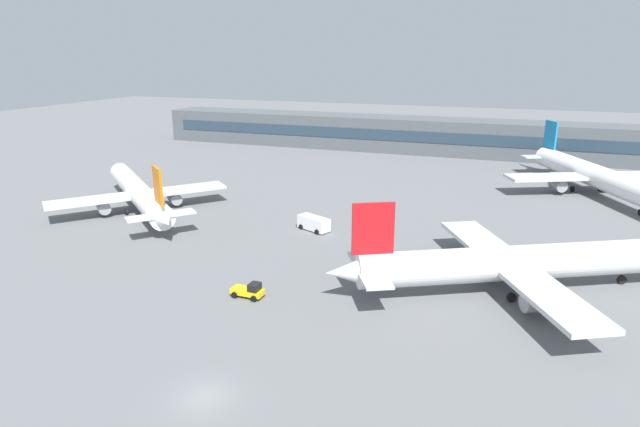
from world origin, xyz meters
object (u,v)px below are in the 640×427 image
Objects in this scene: baggage_tug_yellow at (249,291)px; service_van_white at (314,223)px; airplane_mid at (138,192)px; airplane_far at (596,176)px; airplane_near at (522,263)px.

service_van_white is (-1.58, 23.85, 0.31)m from baggage_tug_yellow.
baggage_tug_yellow is 23.91m from service_van_white.
airplane_mid reaches higher than baggage_tug_yellow.
baggage_tug_yellow is (-40.50, -61.56, -2.74)m from airplane_far.
airplane_near is at bearing -104.48° from airplane_far.
airplane_near is 62.30m from airplane_mid.
airplane_mid is at bearing 179.97° from service_van_white.
airplane_near is 31.65m from service_van_white.
service_van_white is at bearing 93.80° from baggage_tug_yellow.
airplane_near is 51.00m from airplane_far.
airplane_mid is 83.00m from airplane_far.
service_van_white is at bearing -0.03° from airplane_mid.
airplane_mid is 41.16m from baggage_tug_yellow.
service_van_white is (-29.33, 11.68, -2.22)m from airplane_near.
baggage_tug_yellow is 0.66× the size of service_van_white.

